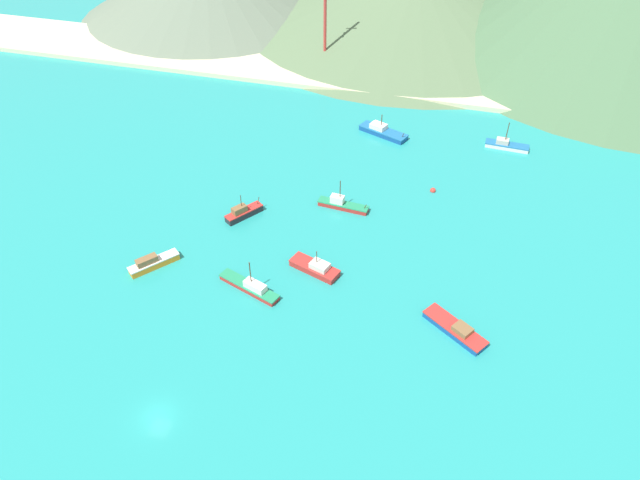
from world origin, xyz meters
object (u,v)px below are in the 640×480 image
fishing_boat_5 (382,131)px  fishing_boat_8 (243,213)px  fishing_boat_1 (316,267)px  fishing_boat_6 (250,287)px  fishing_boat_0 (456,329)px  buoy_0 (433,190)px  fishing_boat_4 (506,145)px  fishing_boat_3 (342,204)px  fishing_boat_2 (153,263)px  radio_tower (325,8)px

fishing_boat_5 → fishing_boat_8: 40.03m
fishing_boat_1 → fishing_boat_6: 10.88m
fishing_boat_0 → buoy_0: (-7.26, 33.96, -0.47)m
fishing_boat_0 → fishing_boat_4: (5.65, 53.89, 0.02)m
fishing_boat_1 → buoy_0: 31.22m
fishing_boat_3 → fishing_boat_6: fishing_boat_6 is taller
fishing_boat_0 → fishing_boat_4: 54.18m
fishing_boat_3 → fishing_boat_0: bearing=-47.0°
fishing_boat_2 → fishing_boat_6: bearing=-2.5°
fishing_boat_3 → fishing_boat_4: 40.96m
fishing_boat_5 → fishing_boat_3: bearing=-94.5°
fishing_boat_2 → fishing_boat_3: fishing_boat_3 is taller
fishing_boat_1 → fishing_boat_6: bearing=-141.4°
fishing_boat_3 → fishing_boat_8: fishing_boat_3 is taller
fishing_boat_0 → buoy_0: bearing=102.1°
fishing_boat_2 → buoy_0: fishing_boat_2 is taller
fishing_boat_5 → buoy_0: bearing=-54.5°
fishing_boat_2 → fishing_boat_3: 34.78m
fishing_boat_3 → fishing_boat_8: (-16.38, -7.29, 0.15)m
fishing_boat_8 → fishing_boat_0: bearing=-23.6°
fishing_boat_3 → fishing_boat_4: bearing=46.2°
fishing_boat_0 → buoy_0: 34.73m
fishing_boat_1 → radio_tower: (-19.12, 76.55, 14.49)m
fishing_boat_5 → buoy_0: size_ratio=10.48×
fishing_boat_0 → radio_tower: (-41.88, 83.42, 14.60)m
fishing_boat_3 → radio_tower: 63.78m
fishing_boat_1 → fishing_boat_3: bearing=89.8°
fishing_boat_1 → fishing_boat_2: 26.27m
fishing_boat_5 → fishing_boat_6: 53.52m
fishing_boat_2 → fishing_boat_6: 17.08m
buoy_0 → fishing_boat_6: bearing=-125.3°
buoy_0 → radio_tower: radio_tower is taller
fishing_boat_2 → fishing_boat_4: bearing=44.5°
fishing_boat_0 → fishing_boat_4: fishing_boat_4 is taller
fishing_boat_6 → buoy_0: fishing_boat_6 is taller
fishing_boat_6 → fishing_boat_1: bearing=38.6°
fishing_boat_0 → fishing_boat_5: fishing_boat_5 is taller
fishing_boat_8 → fishing_boat_6: bearing=-65.3°
fishing_boat_3 → buoy_0: fishing_boat_3 is taller
fishing_boat_1 → fishing_boat_5: 45.69m
fishing_boat_0 → fishing_boat_1: size_ratio=1.12×
fishing_boat_8 → buoy_0: (31.82, 16.92, -0.73)m
radio_tower → fishing_boat_5: bearing=-55.3°
fishing_boat_4 → radio_tower: radio_tower is taller
buoy_0 → fishing_boat_0: bearing=-77.9°
fishing_boat_4 → radio_tower: 57.83m
fishing_boat_2 → fishing_boat_8: fishing_boat_8 is taller
fishing_boat_2 → radio_tower: bearing=85.5°
fishing_boat_6 → fishing_boat_8: (-7.82, 16.96, 0.20)m
fishing_boat_6 → buoy_0: size_ratio=9.92×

